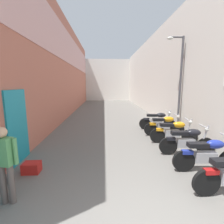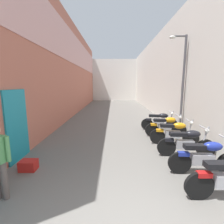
# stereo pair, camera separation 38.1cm
# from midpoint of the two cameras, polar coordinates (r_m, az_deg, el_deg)

# --- Properties ---
(ground_plane) EXTENTS (38.53, 38.53, 0.00)m
(ground_plane) POSITION_cam_midpoint_polar(r_m,az_deg,el_deg) (10.98, -0.86, -2.73)
(ground_plane) COLOR #66635E
(building_left) EXTENTS (0.45, 22.53, 6.95)m
(building_left) POSITION_cam_midpoint_polar(r_m,az_deg,el_deg) (13.08, -16.57, 14.34)
(building_left) COLOR #B76651
(building_left) RESTS_ON ground
(building_right) EXTENTS (0.45, 22.53, 6.09)m
(building_right) POSITION_cam_midpoint_polar(r_m,az_deg,el_deg) (13.27, 13.83, 12.36)
(building_right) COLOR beige
(building_right) RESTS_ON ground
(building_far_end) EXTENTS (9.33, 2.00, 5.93)m
(building_far_end) POSITION_cam_midpoint_polar(r_m,az_deg,el_deg) (24.99, -2.02, 11.04)
(building_far_end) COLOR silver
(building_far_end) RESTS_ON ground
(motorcycle_second) EXTENTS (1.85, 0.58, 1.04)m
(motorcycle_second) POSITION_cam_midpoint_polar(r_m,az_deg,el_deg) (5.10, 28.66, -12.85)
(motorcycle_second) COLOR black
(motorcycle_second) RESTS_ON ground
(motorcycle_third) EXTENTS (1.85, 0.58, 1.04)m
(motorcycle_third) POSITION_cam_midpoint_polar(r_m,az_deg,el_deg) (5.97, 23.31, -9.21)
(motorcycle_third) COLOR black
(motorcycle_third) RESTS_ON ground
(motorcycle_fourth) EXTENTS (1.84, 0.58, 1.04)m
(motorcycle_fourth) POSITION_cam_midpoint_polar(r_m,az_deg,el_deg) (6.91, 19.40, -6.45)
(motorcycle_fourth) COLOR black
(motorcycle_fourth) RESTS_ON ground
(motorcycle_fifth) EXTENTS (1.85, 0.58, 1.04)m
(motorcycle_fifth) POSITION_cam_midpoint_polar(r_m,az_deg,el_deg) (7.83, 16.62, -4.45)
(motorcycle_fifth) COLOR black
(motorcycle_fifth) RESTS_ON ground
(motorcycle_sixth) EXTENTS (1.84, 0.58, 1.04)m
(motorcycle_sixth) POSITION_cam_midpoint_polar(r_m,az_deg,el_deg) (8.77, 14.42, -2.85)
(motorcycle_sixth) COLOR black
(motorcycle_sixth) RESTS_ON ground
(pedestrian_by_doorway) EXTENTS (0.52, 0.27, 1.57)m
(pedestrian_by_doorway) POSITION_cam_midpoint_polar(r_m,az_deg,el_deg) (3.96, -35.91, -13.52)
(pedestrian_by_doorway) COLOR #564C47
(pedestrian_by_doorway) RESTS_ON ground
(plastic_crate) EXTENTS (0.44, 0.32, 0.28)m
(plastic_crate) POSITION_cam_midpoint_polar(r_m,az_deg,el_deg) (5.19, -28.35, -16.80)
(plastic_crate) COLOR red
(plastic_crate) RESTS_ON ground
(umbrella_leaning) EXTENTS (0.20, 0.35, 0.97)m
(umbrella_leaning) POSITION_cam_midpoint_polar(r_m,az_deg,el_deg) (4.64, -36.66, -13.44)
(umbrella_leaning) COLOR #4C4C4C
(umbrella_leaning) RESTS_ON ground
(street_lamp) EXTENTS (0.79, 0.18, 4.48)m
(street_lamp) POSITION_cam_midpoint_polar(r_m,az_deg,el_deg) (8.23, 21.10, 10.98)
(street_lamp) COLOR #47474C
(street_lamp) RESTS_ON ground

